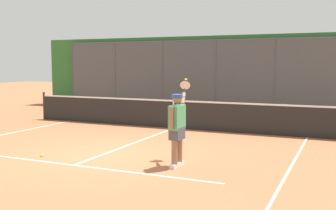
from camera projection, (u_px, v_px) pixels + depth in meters
The scene contains 6 objects.
ground_plane at pixel (102, 155), 9.78m from camera, with size 60.00×60.00×0.00m, color #A8603D.
court_line_markings at pixel (64, 169), 8.49m from camera, with size 8.68×10.04×0.01m.
fence_backdrop at pixel (220, 74), 18.49m from camera, with size 18.37×1.37×3.42m.
tennis_net at pixel (174, 114), 13.76m from camera, with size 11.15×0.09×1.07m.
tennis_player at pixel (177, 125), 8.61m from camera, with size 0.43×1.34×1.85m.
tennis_ball_near_baseline at pixel (42, 155), 9.61m from camera, with size 0.07×0.07×0.07m, color #D6E042.
Camera 1 is at (-5.35, 8.14, 2.20)m, focal length 43.56 mm.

